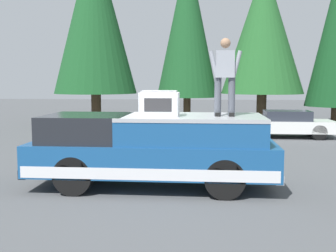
{
  "coord_description": "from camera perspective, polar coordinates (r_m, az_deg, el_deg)",
  "views": [
    {
      "loc": [
        -9.35,
        -1.38,
        2.41
      ],
      "look_at": [
        0.32,
        -0.5,
        1.35
      ],
      "focal_mm": 43.87,
      "sensor_mm": 36.0,
      "label": 1
    }
  ],
  "objects": [
    {
      "name": "conifer_left",
      "position": [
        24.65,
        13.1,
        12.93
      ],
      "size": [
        4.69,
        4.69,
        9.03
      ],
      "color": "#4C3826",
      "rests_on": "ground"
    },
    {
      "name": "pickup_truck",
      "position": [
        9.37,
        -2.07,
        -3.21
      ],
      "size": [
        2.01,
        5.54,
        1.65
      ],
      "color": "navy",
      "rests_on": "ground"
    },
    {
      "name": "ground_plane",
      "position": [
        9.75,
        -3.11,
        -8.09
      ],
      "size": [
        90.0,
        90.0,
        0.0
      ],
      "primitive_type": "plane",
      "color": "#4C4F51"
    },
    {
      "name": "compressor_unit",
      "position": [
        9.05,
        -1.18,
        3.16
      ],
      "size": [
        0.65,
        0.84,
        0.56
      ],
      "color": "silver",
      "rests_on": "pickup_truck"
    },
    {
      "name": "conifer_center_right",
      "position": [
        23.58,
        -10.18,
        15.14
      ],
      "size": [
        4.54,
        4.54,
        10.49
      ],
      "color": "#4C3826",
      "rests_on": "ground"
    },
    {
      "name": "person_on_truck_bed",
      "position": [
        9.06,
        7.93,
        7.06
      ],
      "size": [
        0.29,
        0.72,
        1.69
      ],
      "color": "#4C515B",
      "rests_on": "pickup_truck"
    },
    {
      "name": "parked_car_white",
      "position": [
        18.39,
        15.95,
        0.28
      ],
      "size": [
        1.64,
        4.1,
        1.16
      ],
      "color": "white",
      "rests_on": "ground"
    },
    {
      "name": "conifer_center_left",
      "position": [
        24.35,
        2.71,
        14.02
      ],
      "size": [
        3.55,
        3.55,
        9.96
      ],
      "color": "#4C3826",
      "rests_on": "ground"
    }
  ]
}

